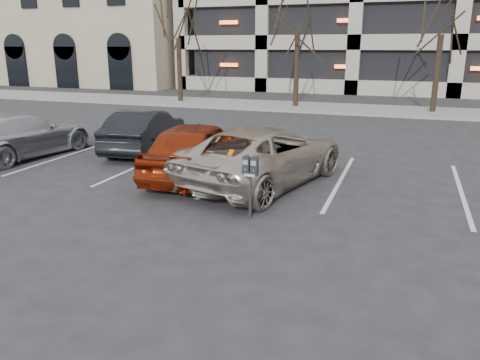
# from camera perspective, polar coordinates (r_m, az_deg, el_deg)

# --- Properties ---
(ground) EXTENTS (140.00, 140.00, 0.00)m
(ground) POSITION_cam_1_polar(r_m,az_deg,el_deg) (10.24, 2.52, -2.72)
(ground) COLOR #28282B
(ground) RESTS_ON ground
(sidewalk) EXTENTS (80.00, 4.00, 0.12)m
(sidewalk) POSITION_cam_1_polar(r_m,az_deg,el_deg) (25.63, 13.37, 8.41)
(sidewalk) COLOR gray
(sidewalk) RESTS_ON ground
(stall_lines) EXTENTS (16.90, 5.20, 0.00)m
(stall_lines) POSITION_cam_1_polar(r_m,az_deg,el_deg) (12.75, -0.41, 1.13)
(stall_lines) COLOR silver
(stall_lines) RESTS_ON ground
(parking_meter) EXTENTS (0.33, 0.15, 1.25)m
(parking_meter) POSITION_cam_1_polar(r_m,az_deg,el_deg) (9.00, 1.26, 1.01)
(parking_meter) COLOR black
(parking_meter) RESTS_ON ground
(suv_silver) EXTENTS (3.61, 5.57, 1.43)m
(suv_silver) POSITION_cam_1_polar(r_m,az_deg,el_deg) (11.53, 2.91, 3.11)
(suv_silver) COLOR beige
(suv_silver) RESTS_ON ground
(car_red) EXTENTS (2.09, 4.46, 1.48)m
(car_red) POSITION_cam_1_polar(r_m,az_deg,el_deg) (12.11, -5.29, 3.81)
(car_red) COLOR maroon
(car_red) RESTS_ON ground
(car_dark) EXTENTS (2.01, 4.21, 1.33)m
(car_dark) POSITION_cam_1_polar(r_m,az_deg,el_deg) (15.37, -11.51, 5.91)
(car_dark) COLOR black
(car_dark) RESTS_ON ground
(car_silver) EXTENTS (2.31, 4.79, 1.34)m
(car_silver) POSITION_cam_1_polar(r_m,az_deg,el_deg) (15.75, -25.10, 4.98)
(car_silver) COLOR #B3B5BB
(car_silver) RESTS_ON ground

